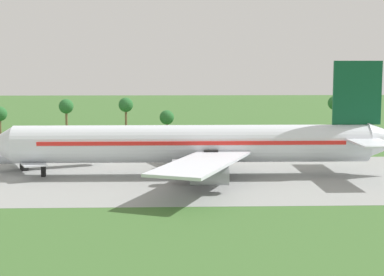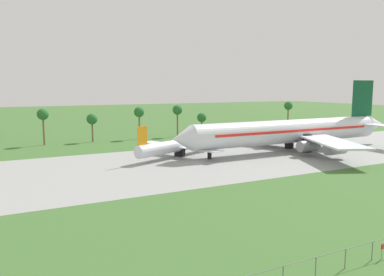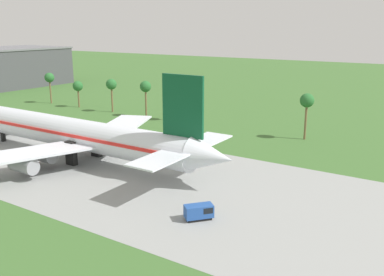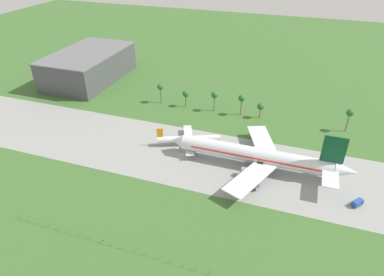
# 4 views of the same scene
# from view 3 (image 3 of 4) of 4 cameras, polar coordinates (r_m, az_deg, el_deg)

# --- Properties ---
(jet_airliner) EXTENTS (75.50, 54.76, 20.20)m
(jet_airliner) POSITION_cam_3_polar(r_m,az_deg,el_deg) (95.71, -14.85, 0.47)
(jet_airliner) COLOR silver
(jet_airliner) RESTS_ON ground_plane
(regional_aircraft) EXTENTS (27.86, 25.44, 9.01)m
(regional_aircraft) POSITION_cam_3_polar(r_m,az_deg,el_deg) (125.94, -22.67, 1.91)
(regional_aircraft) COLOR silver
(regional_aircraft) RESTS_ON ground_plane
(baggage_tug) EXTENTS (4.31, 4.56, 2.32)m
(baggage_tug) POSITION_cam_3_polar(r_m,az_deg,el_deg) (65.44, 1.03, -9.78)
(baggage_tug) COLOR black
(baggage_tug) RESTS_ON ground_plane
(palm_tree_row) EXTENTS (102.06, 3.60, 11.97)m
(palm_tree_row) POSITION_cam_3_polar(r_m,az_deg,el_deg) (140.76, -7.75, 6.51)
(palm_tree_row) COLOR brown
(palm_tree_row) RESTS_ON ground_plane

